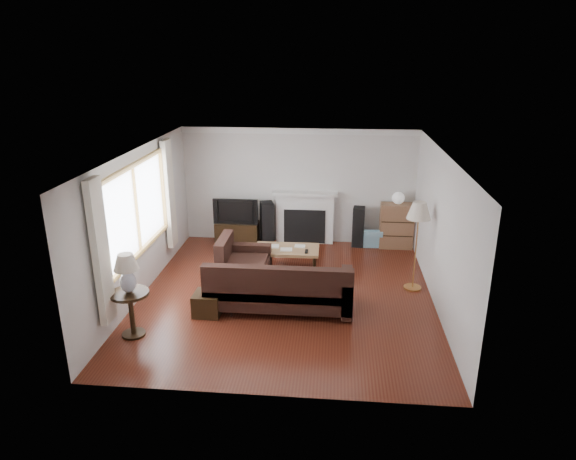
# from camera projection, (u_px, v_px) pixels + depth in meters

# --- Properties ---
(room) EXTENTS (5.10, 5.60, 2.54)m
(room) POSITION_uv_depth(u_px,v_px,m) (286.00, 227.00, 8.50)
(room) COLOR #541F12
(room) RESTS_ON ground
(window) EXTENTS (0.12, 2.74, 1.54)m
(window) POSITION_uv_depth(u_px,v_px,m) (137.00, 210.00, 8.43)
(window) COLOR olive
(window) RESTS_ON room
(curtain_near) EXTENTS (0.10, 0.35, 2.10)m
(curtain_near) POSITION_uv_depth(u_px,v_px,m) (101.00, 252.00, 7.04)
(curtain_near) COLOR white
(curtain_near) RESTS_ON room
(curtain_far) EXTENTS (0.10, 0.35, 2.10)m
(curtain_far) POSITION_uv_depth(u_px,v_px,m) (169.00, 194.00, 9.90)
(curtain_far) COLOR white
(curtain_far) RESTS_ON room
(fireplace) EXTENTS (1.40, 0.26, 1.15)m
(fireplace) POSITION_uv_depth(u_px,v_px,m) (305.00, 218.00, 11.19)
(fireplace) COLOR white
(fireplace) RESTS_ON room
(tv_stand) EXTENTS (0.93, 0.42, 0.47)m
(tv_stand) POSITION_uv_depth(u_px,v_px,m) (237.00, 232.00, 11.30)
(tv_stand) COLOR black
(tv_stand) RESTS_ON ground
(television) EXTENTS (0.97, 0.13, 0.56)m
(television) POSITION_uv_depth(u_px,v_px,m) (236.00, 210.00, 11.13)
(television) COLOR black
(television) RESTS_ON tv_stand
(speaker_left) EXTENTS (0.34, 0.37, 0.93)m
(speaker_left) POSITION_uv_depth(u_px,v_px,m) (267.00, 223.00, 11.20)
(speaker_left) COLOR black
(speaker_left) RESTS_ON ground
(speaker_right) EXTENTS (0.27, 0.31, 0.87)m
(speaker_right) POSITION_uv_depth(u_px,v_px,m) (358.00, 227.00, 11.05)
(speaker_right) COLOR black
(speaker_right) RESTS_ON ground
(bookshelf) EXTENTS (0.71, 0.34, 0.97)m
(bookshelf) POSITION_uv_depth(u_px,v_px,m) (396.00, 226.00, 10.94)
(bookshelf) COLOR brown
(bookshelf) RESTS_ON ground
(globe_lamp) EXTENTS (0.26, 0.26, 0.26)m
(globe_lamp) POSITION_uv_depth(u_px,v_px,m) (398.00, 198.00, 10.74)
(globe_lamp) COLOR white
(globe_lamp) RESTS_ON bookshelf
(sectional_sofa) EXTENTS (2.56, 1.87, 0.83)m
(sectional_sofa) POSITION_uv_depth(u_px,v_px,m) (280.00, 285.00, 8.33)
(sectional_sofa) COLOR black
(sectional_sofa) RESTS_ON ground
(coffee_table) EXTENTS (1.23, 0.68, 0.48)m
(coffee_table) POSITION_uv_depth(u_px,v_px,m) (287.00, 260.00, 9.82)
(coffee_table) COLOR #977148
(coffee_table) RESTS_ON ground
(footstool) EXTENTS (0.44, 0.44, 0.36)m
(footstool) POSITION_uv_depth(u_px,v_px,m) (208.00, 303.00, 8.23)
(footstool) COLOR black
(footstool) RESTS_ON ground
(floor_lamp) EXTENTS (0.47, 0.47, 1.61)m
(floor_lamp) POSITION_uv_depth(u_px,v_px,m) (416.00, 246.00, 8.91)
(floor_lamp) COLOR #C28443
(floor_lamp) RESTS_ON ground
(side_table) EXTENTS (0.56, 0.56, 0.71)m
(side_table) POSITION_uv_depth(u_px,v_px,m) (132.00, 314.00, 7.56)
(side_table) COLOR black
(side_table) RESTS_ON ground
(table_lamp) EXTENTS (0.36, 0.36, 0.59)m
(table_lamp) POSITION_uv_depth(u_px,v_px,m) (127.00, 274.00, 7.35)
(table_lamp) COLOR silver
(table_lamp) RESTS_ON side_table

